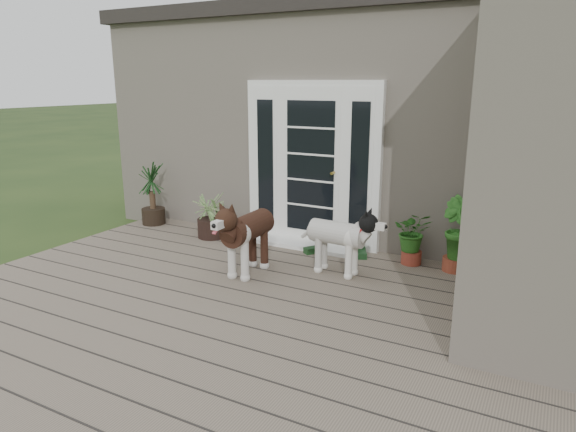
% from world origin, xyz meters
% --- Properties ---
extents(deck, '(6.20, 4.60, 0.12)m').
position_xyz_m(deck, '(0.00, 0.40, 0.06)').
color(deck, '#6B5B4C').
rests_on(deck, ground).
extents(house_main, '(7.40, 4.00, 3.10)m').
position_xyz_m(house_main, '(0.00, 4.65, 1.55)').
color(house_main, '#665E54').
rests_on(house_main, ground).
extents(roof_main, '(7.60, 4.20, 0.20)m').
position_xyz_m(roof_main, '(0.00, 4.65, 3.20)').
color(roof_main, '#2D2826').
rests_on(roof_main, house_main).
extents(door_unit, '(1.90, 0.14, 2.15)m').
position_xyz_m(door_unit, '(-0.20, 2.60, 1.19)').
color(door_unit, white).
rests_on(door_unit, deck).
extents(door_step, '(1.60, 0.40, 0.05)m').
position_xyz_m(door_step, '(-0.20, 2.40, 0.14)').
color(door_step, white).
rests_on(door_step, deck).
extents(brindle_dog, '(0.42, 0.96, 0.79)m').
position_xyz_m(brindle_dog, '(-0.32, 1.21, 0.52)').
color(brindle_dog, '#3F2216').
rests_on(brindle_dog, deck).
extents(white_dog, '(0.86, 0.42, 0.70)m').
position_xyz_m(white_dog, '(0.57, 1.67, 0.47)').
color(white_dog, white).
rests_on(white_dog, deck).
extents(spider_plant, '(0.71, 0.71, 0.71)m').
position_xyz_m(spider_plant, '(-1.54, 2.16, 0.48)').
color(spider_plant, '#A5B670').
rests_on(spider_plant, deck).
extents(yucca, '(0.78, 0.78, 0.96)m').
position_xyz_m(yucca, '(-2.75, 2.31, 0.60)').
color(yucca, black).
rests_on(yucca, deck).
extents(herb_a, '(0.56, 0.56, 0.57)m').
position_xyz_m(herb_a, '(1.24, 2.40, 0.40)').
color(herb_a, '#225D1A').
rests_on(herb_a, deck).
extents(herb_b, '(0.61, 0.61, 0.65)m').
position_xyz_m(herb_b, '(1.74, 2.40, 0.44)').
color(herb_b, '#255718').
rests_on(herb_b, deck).
extents(herb_c, '(0.49, 0.49, 0.55)m').
position_xyz_m(herb_c, '(2.19, 2.38, 0.39)').
color(herb_c, '#21621C').
rests_on(herb_c, deck).
extents(sapling, '(0.49, 0.49, 1.52)m').
position_xyz_m(sapling, '(2.17, 1.29, 0.88)').
color(sapling, '#1F4D16').
rests_on(sapling, deck).
extents(clog_left, '(0.28, 0.36, 0.10)m').
position_xyz_m(clog_left, '(0.61, 2.38, 0.17)').
color(clog_left, '#153518').
rests_on(clog_left, deck).
extents(clog_right, '(0.32, 0.36, 0.10)m').
position_xyz_m(clog_right, '(0.04, 2.23, 0.17)').
color(clog_right, '#163718').
rests_on(clog_right, deck).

